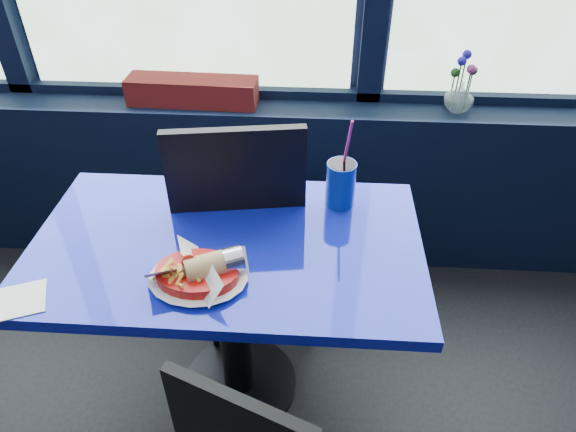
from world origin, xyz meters
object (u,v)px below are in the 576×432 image
(food_basket, at_px, (199,272))
(soda_cup, at_px, (341,183))
(flower_vase, at_px, (460,94))
(ketchup_bottle, at_px, (185,177))
(planter_box, at_px, (192,91))
(chair_near_back, at_px, (251,219))
(near_table, at_px, (231,283))

(food_basket, height_order, soda_cup, soda_cup)
(flower_vase, height_order, ketchup_bottle, flower_vase)
(planter_box, bearing_deg, food_basket, -75.19)
(chair_near_back, height_order, flower_vase, flower_vase)
(planter_box, bearing_deg, near_table, -69.90)
(chair_near_back, xyz_separation_m, soda_cup, (0.32, -0.09, 0.23))
(planter_box, distance_m, ketchup_bottle, 0.68)
(chair_near_back, bearing_deg, near_table, 75.45)
(flower_vase, bearing_deg, food_basket, -131.12)
(near_table, relative_size, chair_near_back, 1.15)
(food_basket, bearing_deg, ketchup_bottle, 106.78)
(flower_vase, xyz_separation_m, ketchup_bottle, (-1.01, -0.67, -0.02))
(soda_cup, bearing_deg, planter_box, 134.70)
(chair_near_back, distance_m, planter_box, 0.68)
(near_table, bearing_deg, ketchup_bottle, 130.44)
(ketchup_bottle, height_order, soda_cup, soda_cup)
(food_basket, bearing_deg, planter_box, 102.13)
(planter_box, relative_size, food_basket, 2.21)
(ketchup_bottle, bearing_deg, planter_box, 100.12)
(near_table, height_order, ketchup_bottle, ketchup_bottle)
(chair_near_back, relative_size, planter_box, 1.87)
(near_table, relative_size, food_basket, 4.75)
(planter_box, relative_size, flower_vase, 2.20)
(chair_near_back, bearing_deg, soda_cup, 155.78)
(near_table, bearing_deg, soda_cup, 32.48)
(flower_vase, xyz_separation_m, soda_cup, (-0.50, -0.63, -0.05))
(food_basket, bearing_deg, near_table, 74.75)
(chair_near_back, distance_m, flower_vase, 1.02)
(food_basket, relative_size, ketchup_bottle, 1.03)
(chair_near_back, distance_m, food_basket, 0.52)
(near_table, height_order, food_basket, food_basket)
(planter_box, distance_m, soda_cup, 0.89)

